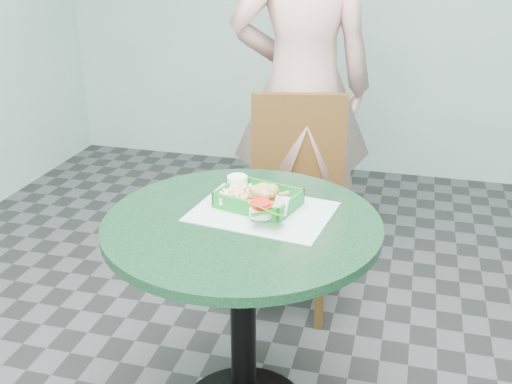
% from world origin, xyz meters
% --- Properties ---
extents(cafe_table, '(0.85, 0.85, 0.75)m').
position_xyz_m(cafe_table, '(0.00, 0.00, 0.58)').
color(cafe_table, black).
rests_on(cafe_table, floor).
extents(dining_chair, '(0.42, 0.42, 0.93)m').
position_xyz_m(dining_chair, '(-0.01, 0.84, 0.53)').
color(dining_chair, '#4C271A').
rests_on(dining_chair, floor).
extents(diner_person, '(0.92, 0.74, 2.22)m').
position_xyz_m(diner_person, '(-0.03, 1.11, 1.11)').
color(diner_person, tan).
rests_on(diner_person, floor).
extents(placemat, '(0.46, 0.37, 0.00)m').
position_xyz_m(placemat, '(0.05, 0.07, 0.75)').
color(placemat, '#9BBFB9').
rests_on(placemat, cafe_table).
extents(food_basket, '(0.24, 0.18, 0.05)m').
position_xyz_m(food_basket, '(0.02, 0.11, 0.77)').
color(food_basket, '#137A23').
rests_on(food_basket, placemat).
extents(crab_sandwich, '(0.13, 0.13, 0.08)m').
position_xyz_m(crab_sandwich, '(0.05, 0.09, 0.80)').
color(crab_sandwich, gold).
rests_on(crab_sandwich, food_basket).
extents(fries_pile, '(0.12, 0.13, 0.04)m').
position_xyz_m(fries_pile, '(-0.06, 0.09, 0.79)').
color(fries_pile, '#FBE8A4').
rests_on(fries_pile, food_basket).
extents(sauce_ramekin, '(0.07, 0.07, 0.04)m').
position_xyz_m(sauce_ramekin, '(-0.08, 0.15, 0.80)').
color(sauce_ramekin, white).
rests_on(sauce_ramekin, food_basket).
extents(garnish_cup, '(0.11, 0.11, 0.04)m').
position_xyz_m(garnish_cup, '(0.09, 0.01, 0.79)').
color(garnish_cup, beige).
rests_on(garnish_cup, food_basket).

